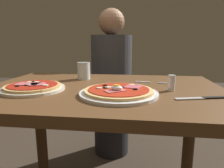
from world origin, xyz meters
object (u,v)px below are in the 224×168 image
object	(u,v)px
pizza_across_left	(33,87)
knife	(205,98)
dining_table	(103,114)
salt_shaker	(171,83)
pizza_foreground	(119,92)
fork	(148,82)
water_glass_near	(84,72)
diner_person	(111,88)

from	to	relation	value
pizza_across_left	knife	size ratio (longest dim) A/B	1.37
dining_table	salt_shaker	xyz separation A→B (m)	(0.30, -0.02, 0.16)
pizza_foreground	fork	xyz separation A→B (m)	(0.13, 0.26, -0.01)
water_glass_near	fork	xyz separation A→B (m)	(0.35, -0.06, -0.04)
pizza_foreground	diner_person	distance (m)	0.86
pizza_across_left	knife	bearing A→B (deg)	-4.01
diner_person	water_glass_near	bearing A→B (deg)	80.20
pizza_across_left	salt_shaker	bearing A→B (deg)	6.35
pizza_across_left	diner_person	size ratio (longest dim) A/B	0.23
water_glass_near	knife	size ratio (longest dim) A/B	0.48
water_glass_near	fork	size ratio (longest dim) A/B	0.59
pizza_foreground	pizza_across_left	size ratio (longest dim) A/B	1.16
pizza_across_left	knife	xyz separation A→B (m)	(0.69, -0.05, -0.01)
dining_table	knife	bearing A→B (deg)	-18.91
fork	knife	size ratio (longest dim) A/B	0.82
dining_table	water_glass_near	world-z (taller)	water_glass_near
pizza_across_left	water_glass_near	distance (m)	0.32
pizza_across_left	diner_person	world-z (taller)	diner_person
fork	diner_person	distance (m)	0.65
pizza_foreground	knife	size ratio (longest dim) A/B	1.59
pizza_across_left	fork	xyz separation A→B (m)	(0.50, 0.22, -0.01)
dining_table	salt_shaker	distance (m)	0.34
pizza_foreground	pizza_across_left	xyz separation A→B (m)	(-0.37, 0.03, -0.00)
knife	diner_person	xyz separation A→B (m)	(-0.45, 0.84, -0.17)
dining_table	salt_shaker	size ratio (longest dim) A/B	16.20
pizza_across_left	fork	distance (m)	0.55
pizza_foreground	diner_person	bearing A→B (deg)	99.30
fork	salt_shaker	bearing A→B (deg)	-61.03
water_glass_near	pizza_across_left	bearing A→B (deg)	-117.46
pizza_foreground	water_glass_near	xyz separation A→B (m)	(-0.22, 0.32, 0.03)
dining_table	diner_person	bearing A→B (deg)	94.11
knife	water_glass_near	bearing A→B (deg)	148.41
dining_table	knife	xyz separation A→B (m)	(0.40, -0.14, 0.13)
dining_table	water_glass_near	distance (m)	0.29
pizza_foreground	water_glass_near	world-z (taller)	water_glass_near
dining_table	pizza_foreground	size ratio (longest dim) A/B	3.53
pizza_across_left	knife	distance (m)	0.69
dining_table	pizza_foreground	xyz separation A→B (m)	(0.09, -0.12, 0.14)
salt_shaker	diner_person	bearing A→B (deg)	115.61
pizza_across_left	salt_shaker	xyz separation A→B (m)	(0.59, 0.07, 0.02)
salt_shaker	pizza_across_left	bearing A→B (deg)	-173.65
fork	salt_shaker	xyz separation A→B (m)	(0.09, -0.16, 0.03)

